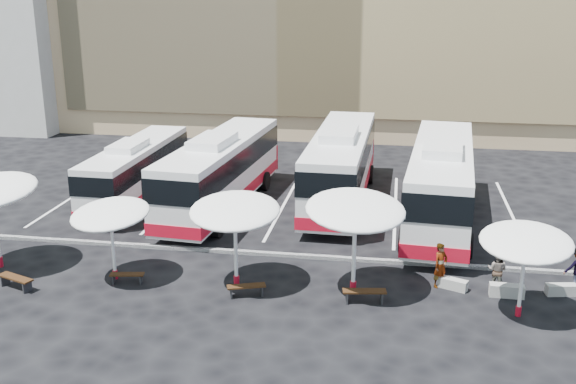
% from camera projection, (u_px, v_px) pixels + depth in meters
% --- Properties ---
extents(ground, '(120.00, 120.00, 0.00)m').
position_uv_depth(ground, '(254.00, 259.00, 29.39)').
color(ground, black).
rests_on(ground, ground).
extents(apartment_block, '(14.00, 14.00, 18.00)m').
position_uv_depth(apartment_block, '(1.00, 15.00, 57.48)').
color(apartment_block, beige).
rests_on(apartment_block, ground).
extents(curb_divider, '(34.00, 0.25, 0.15)m').
position_uv_depth(curb_divider, '(257.00, 253.00, 29.84)').
color(curb_divider, black).
rests_on(curb_divider, ground).
extents(bay_lines, '(24.15, 12.00, 0.01)m').
position_uv_depth(bay_lines, '(285.00, 203.00, 36.93)').
color(bay_lines, white).
rests_on(bay_lines, ground).
extents(bus_0, '(2.68, 10.90, 3.45)m').
position_uv_depth(bus_0, '(136.00, 169.00, 37.04)').
color(bus_0, white).
rests_on(bus_0, ground).
extents(bus_1, '(3.86, 13.12, 4.10)m').
position_uv_depth(bus_1, '(221.00, 170.00, 35.60)').
color(bus_1, white).
rests_on(bus_1, ground).
extents(bus_2, '(3.31, 13.40, 4.24)m').
position_uv_depth(bus_2, '(341.00, 163.00, 36.62)').
color(bus_2, white).
rests_on(bus_2, ground).
extents(bus_3, '(3.97, 13.76, 4.31)m').
position_uv_depth(bus_3, '(441.00, 180.00, 33.35)').
color(bus_3, white).
rests_on(bus_3, ground).
extents(sunshade_1, '(3.89, 3.92, 3.27)m').
position_uv_depth(sunshade_1, '(110.00, 214.00, 26.59)').
color(sunshade_1, white).
rests_on(sunshade_1, ground).
extents(sunshade_2, '(3.66, 3.70, 3.68)m').
position_uv_depth(sunshade_2, '(235.00, 211.00, 25.89)').
color(sunshade_2, white).
rests_on(sunshade_2, ground).
extents(sunshade_3, '(4.84, 4.87, 3.96)m').
position_uv_depth(sunshade_3, '(355.00, 210.00, 25.25)').
color(sunshade_3, white).
rests_on(sunshade_3, ground).
extents(sunshade_4, '(3.71, 3.75, 3.36)m').
position_uv_depth(sunshade_4, '(526.00, 242.00, 23.50)').
color(sunshade_4, white).
rests_on(sunshade_4, ground).
extents(wood_bench_0, '(1.65, 0.97, 0.49)m').
position_uv_depth(wood_bench_0, '(16.00, 280.00, 26.43)').
color(wood_bench_0, black).
rests_on(wood_bench_0, ground).
extents(wood_bench_1, '(1.40, 0.58, 0.42)m').
position_uv_depth(wood_bench_1, '(127.00, 276.00, 26.91)').
color(wood_bench_1, black).
rests_on(wood_bench_1, ground).
extents(wood_bench_2, '(1.53, 0.86, 0.45)m').
position_uv_depth(wood_bench_2, '(246.00, 288.00, 25.78)').
color(wood_bench_2, black).
rests_on(wood_bench_2, ground).
extents(wood_bench_3, '(1.68, 0.68, 0.50)m').
position_uv_depth(wood_bench_3, '(364.00, 293.00, 25.25)').
color(wood_bench_3, black).
rests_on(wood_bench_3, ground).
extents(conc_bench_0, '(1.18, 0.79, 0.42)m').
position_uv_depth(conc_bench_0, '(453.00, 284.00, 26.44)').
color(conc_bench_0, gray).
rests_on(conc_bench_0, ground).
extents(conc_bench_1, '(1.31, 0.47, 0.49)m').
position_uv_depth(conc_bench_1, '(507.00, 291.00, 25.79)').
color(conc_bench_1, gray).
rests_on(conc_bench_1, ground).
extents(conc_bench_2, '(1.21, 0.59, 0.43)m').
position_uv_depth(conc_bench_2, '(561.00, 290.00, 25.92)').
color(conc_bench_2, gray).
rests_on(conc_bench_2, ground).
extents(passenger_0, '(0.78, 0.77, 1.82)m').
position_uv_depth(passenger_0, '(441.00, 265.00, 26.44)').
color(passenger_0, black).
rests_on(passenger_0, ground).
extents(passenger_1, '(0.96, 0.88, 1.61)m').
position_uv_depth(passenger_1, '(498.00, 270.00, 26.23)').
color(passenger_1, black).
rests_on(passenger_1, ground).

